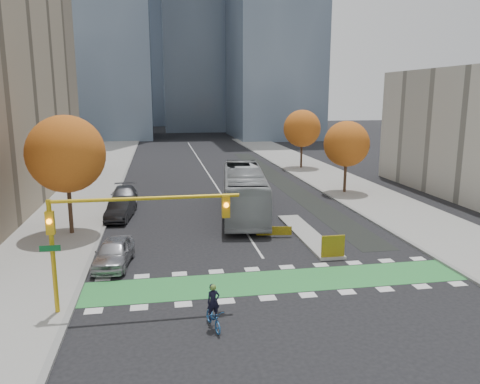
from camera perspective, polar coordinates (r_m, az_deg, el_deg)
name	(u,v)px	position (r m, az deg, el deg)	size (l,w,h in m)	color
ground	(286,293)	(23.46, 5.59, -12.17)	(300.00, 300.00, 0.00)	black
sidewalk_west	(70,208)	(42.41, -19.99, -1.80)	(7.00, 120.00, 0.15)	gray
sidewalk_east	(367,196)	(45.99, 15.27, -0.49)	(7.00, 120.00, 0.15)	gray
curb_west	(112,206)	(41.92, -15.28, -1.66)	(0.30, 120.00, 0.16)	gray
curb_east	(332,198)	(44.63, 11.19, -0.66)	(0.30, 120.00, 0.16)	gray
bike_crossing	(278,281)	(24.79, 4.66, -10.79)	(20.00, 3.00, 0.01)	#2C883C
centre_line	(205,169)	(61.66, -4.30, 2.86)	(0.15, 70.00, 0.01)	silver
bike_lane_paint	(279,180)	(53.22, 4.84, 1.43)	(2.50, 50.00, 0.01)	black
median_island	(307,234)	(32.62, 8.20, -5.15)	(1.60, 10.00, 0.16)	gray
hazard_board	(333,246)	(28.10, 11.27, -6.50)	(1.40, 0.12, 1.30)	yellow
tree_west	(66,154)	(33.44, -20.44, 4.35)	(5.20, 5.20, 8.22)	#332114
tree_east_near	(347,144)	(46.46, 12.86, 5.73)	(4.40, 4.40, 7.08)	#332114
tree_east_far	(302,128)	(61.59, 7.57, 7.68)	(4.80, 4.80, 7.65)	#332114
traffic_signal_west	(113,224)	(20.96, -15.22, -3.76)	(8.53, 0.56, 5.20)	#BF9914
cyclist	(213,314)	(19.93, -3.25, -14.61)	(0.93, 1.76, 1.94)	#1F5390
bus	(244,192)	(37.50, 0.50, 0.05)	(3.17, 13.55, 3.78)	#94989B
parked_car_a	(114,252)	(27.53, -15.12, -7.13)	(1.83, 4.56, 1.55)	#A1A0A5
parked_car_b	(120,210)	(37.32, -14.42, -2.15)	(1.62, 4.65, 1.53)	black
parked_car_c	(124,196)	(42.18, -13.92, -0.50)	(2.24, 5.52, 1.60)	#47474C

